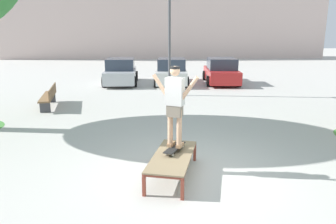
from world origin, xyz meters
name	(u,v)px	position (x,y,z in m)	size (l,w,h in m)	color
ground_plane	(191,171)	(0.00, 0.00, 0.00)	(120.00, 120.00, 0.00)	#B7B5AD
skate_box	(173,157)	(-0.42, -0.23, 0.41)	(1.23, 2.03, 0.46)	brown
skateboard	(175,148)	(-0.36, 0.00, 0.54)	(0.53, 0.81, 0.09)	black
skater	(175,101)	(-0.36, 0.00, 1.53)	(0.93, 0.52, 1.69)	tan
car_silver	(121,72)	(-2.51, 12.61, 0.69)	(1.96, 4.22, 1.50)	#B7BABF
car_white	(171,72)	(0.46, 12.41, 0.69)	(2.12, 4.30, 1.50)	silver
car_red	(221,72)	(3.44, 12.41, 0.69)	(2.18, 4.33, 1.50)	red
park_bench	(49,96)	(-4.89, 6.53, 0.45)	(0.85, 2.44, 0.83)	brown
light_post	(169,12)	(0.11, 8.78, 3.83)	(0.36, 0.36, 5.83)	#4C4C51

